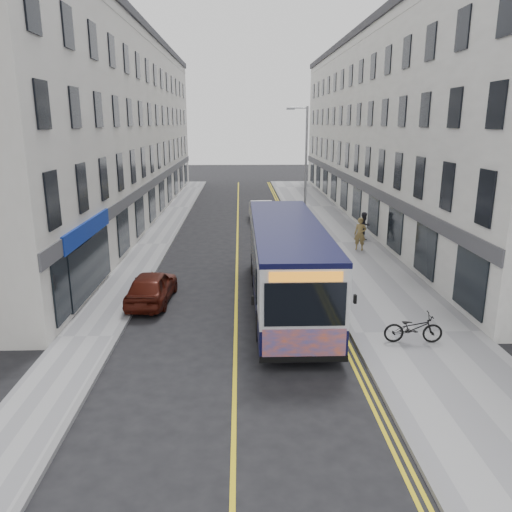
{
  "coord_description": "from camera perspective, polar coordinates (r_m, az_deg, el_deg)",
  "views": [
    {
      "loc": [
        0.2,
        -16.87,
        7.07
      ],
      "look_at": [
        0.84,
        3.47,
        1.6
      ],
      "focal_mm": 35.0,
      "sensor_mm": 36.0,
      "label": 1
    }
  ],
  "objects": [
    {
      "name": "ground",
      "position": [
        18.3,
        -2.32,
        -7.7
      ],
      "size": [
        140.0,
        140.0,
        0.0
      ],
      "primitive_type": "plane",
      "color": "black",
      "rests_on": "ground"
    },
    {
      "name": "pavement_east",
      "position": [
        30.32,
        9.75,
        1.45
      ],
      "size": [
        4.5,
        64.0,
        0.12
      ],
      "primitive_type": "cube",
      "color": "gray",
      "rests_on": "ground"
    },
    {
      "name": "pavement_west",
      "position": [
        30.16,
        -11.7,
        1.29
      ],
      "size": [
        2.0,
        64.0,
        0.12
      ],
      "primitive_type": "cube",
      "color": "gray",
      "rests_on": "ground"
    },
    {
      "name": "kerb_east",
      "position": [
        29.95,
        5.52,
        1.45
      ],
      "size": [
        0.18,
        64.0,
        0.13
      ],
      "primitive_type": "cube",
      "color": "slate",
      "rests_on": "ground"
    },
    {
      "name": "kerb_west",
      "position": [
        30.01,
        -9.81,
        1.32
      ],
      "size": [
        0.18,
        64.0,
        0.13
      ],
      "primitive_type": "cube",
      "color": "slate",
      "rests_on": "ground"
    },
    {
      "name": "road_centre_line",
      "position": [
        29.73,
        -2.15,
        1.28
      ],
      "size": [
        0.12,
        64.0,
        0.01
      ],
      "primitive_type": "cube",
      "color": "gold",
      "rests_on": "ground"
    },
    {
      "name": "road_dbl_yellow_inner",
      "position": [
        29.91,
        4.67,
        1.33
      ],
      "size": [
        0.1,
        64.0,
        0.01
      ],
      "primitive_type": "cube",
      "color": "gold",
      "rests_on": "ground"
    },
    {
      "name": "road_dbl_yellow_outer",
      "position": [
        29.94,
        5.05,
        1.33
      ],
      "size": [
        0.1,
        64.0,
        0.01
      ],
      "primitive_type": "cube",
      "color": "gold",
      "rests_on": "ground"
    },
    {
      "name": "terrace_east",
      "position": [
        39.53,
        15.24,
        13.71
      ],
      "size": [
        6.0,
        46.0,
        13.0
      ],
      "primitive_type": "cube",
      "color": "white",
      "rests_on": "ground"
    },
    {
      "name": "terrace_west",
      "position": [
        38.98,
        -15.93,
        13.65
      ],
      "size": [
        6.0,
        46.0,
        13.0
      ],
      "primitive_type": "cube",
      "color": "silver",
      "rests_on": "ground"
    },
    {
      "name": "streetlamp",
      "position": [
        31.24,
        5.57,
        10.04
      ],
      "size": [
        1.32,
        0.18,
        8.0
      ],
      "color": "gray",
      "rests_on": "ground"
    },
    {
      "name": "city_bus",
      "position": [
        19.62,
        3.52,
        -0.54
      ],
      "size": [
        2.65,
        11.37,
        3.3
      ],
      "color": "black",
      "rests_on": "ground"
    },
    {
      "name": "bicycle",
      "position": [
        17.11,
        17.54,
        -7.85
      ],
      "size": [
        1.92,
        0.76,
        0.99
      ],
      "primitive_type": "imported",
      "rotation": [
        0.0,
        0.0,
        1.52
      ],
      "color": "black",
      "rests_on": "pavement_east"
    },
    {
      "name": "pedestrian_near",
      "position": [
        28.49,
        11.81,
        2.49
      ],
      "size": [
        0.78,
        0.66,
        1.83
      ],
      "primitive_type": "imported",
      "rotation": [
        0.0,
        0.0,
        -0.39
      ],
      "color": "olive",
      "rests_on": "pavement_east"
    },
    {
      "name": "pedestrian_far",
      "position": [
        30.85,
        12.27,
        3.33
      ],
      "size": [
        1.05,
        0.97,
        1.74
      ],
      "primitive_type": "imported",
      "rotation": [
        0.0,
        0.0,
        0.48
      ],
      "color": "#222127",
      "rests_on": "pavement_east"
    },
    {
      "name": "car_white",
      "position": [
        36.61,
        0.72,
        5.08
      ],
      "size": [
        1.9,
        4.58,
        1.47
      ],
      "primitive_type": "imported",
      "rotation": [
        0.0,
        0.0,
        0.08
      ],
      "color": "white",
      "rests_on": "ground"
    },
    {
      "name": "car_maroon",
      "position": [
        20.56,
        -11.83,
        -3.45
      ],
      "size": [
        1.79,
        3.98,
        1.33
      ],
      "primitive_type": "imported",
      "rotation": [
        0.0,
        0.0,
        3.08
      ],
      "color": "#49140C",
      "rests_on": "ground"
    }
  ]
}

